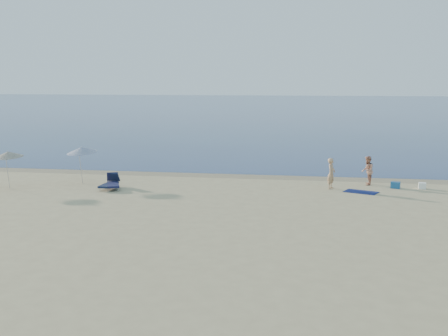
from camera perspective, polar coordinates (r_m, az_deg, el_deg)
The scene contains 12 objects.
ground at distance 13.78m, azimuth -0.06°, elevation -14.87°, with size 160.00×160.00×0.00m, color tan.
sea at distance 112.58m, azimuth 8.39°, elevation 6.10°, with size 240.00×160.00×0.01m, color #0B1B47.
wet_sand_strip at distance 32.38m, azimuth 5.59°, elevation -0.93°, with size 240.00×1.60×0.00m, color #847254.
person_left at distance 29.23m, azimuth 10.84°, elevation -0.55°, with size 0.58×0.38×1.59m, color tan.
person_right at distance 30.73m, azimuth 14.37°, elevation -0.25°, with size 0.75×0.59×1.55m, color tan.
beach_towel at distance 28.80m, azimuth 13.74°, elevation -2.38°, with size 1.59×0.88×0.03m, color #0E1547.
white_bag at distance 30.56m, azimuth 19.49°, elevation -1.71°, with size 0.37×0.31×0.31m, color white.
blue_cooler at distance 30.29m, azimuth 17.02°, elevation -1.66°, with size 0.47×0.33×0.33m, color #1B5592.
umbrella_near at distance 31.04m, azimuth -14.25°, elevation 1.79°, with size 2.13×2.14×2.10m.
umbrella_far at distance 30.77m, azimuth -21.08°, elevation 1.30°, with size 1.99×2.00×2.02m.
lounger_left at distance 29.45m, azimuth -11.21°, elevation -1.51°, with size 1.18×1.81×0.76m.
lounger_right at distance 29.46m, azimuth -11.55°, elevation -1.54°, with size 0.62×1.68×0.73m.
Camera 1 is at (2.07, -12.42, 5.58)m, focal length 45.00 mm.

